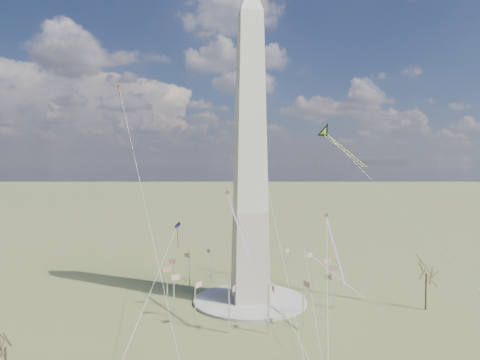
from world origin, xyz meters
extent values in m
plane|color=#596432|center=(0.00, 0.00, 0.00)|extent=(2000.00, 2000.00, 0.00)
cylinder|color=#B3AEA3|center=(0.00, 0.00, 0.40)|extent=(36.00, 36.00, 0.80)
cylinder|color=white|center=(26.00, 0.00, 6.50)|extent=(0.36, 0.36, 13.00)
cube|color=red|center=(26.00, 1.30, 11.80)|extent=(2.40, 0.08, 1.50)
cylinder|color=white|center=(24.02, 9.95, 6.50)|extent=(0.36, 0.36, 13.00)
cube|color=red|center=(23.52, 11.15, 11.80)|extent=(2.25, 0.99, 1.50)
cylinder|color=white|center=(18.38, 18.38, 6.50)|extent=(0.36, 0.36, 13.00)
cube|color=red|center=(17.47, 19.30, 11.80)|extent=(1.75, 1.75, 1.50)
cylinder|color=white|center=(9.95, 24.02, 6.50)|extent=(0.36, 0.36, 13.00)
cube|color=red|center=(8.75, 24.52, 11.80)|extent=(0.99, 2.25, 1.50)
cylinder|color=white|center=(0.00, 26.00, 6.50)|extent=(0.36, 0.36, 13.00)
cube|color=red|center=(-1.30, 26.00, 11.80)|extent=(0.08, 2.40, 1.50)
cylinder|color=white|center=(-9.95, 24.02, 6.50)|extent=(0.36, 0.36, 13.00)
cube|color=red|center=(-11.15, 23.52, 11.80)|extent=(0.99, 2.25, 1.50)
cylinder|color=white|center=(-18.38, 18.38, 6.50)|extent=(0.36, 0.36, 13.00)
cube|color=red|center=(-19.30, 17.47, 11.80)|extent=(1.75, 1.75, 1.50)
cylinder|color=white|center=(-24.02, 9.95, 6.50)|extent=(0.36, 0.36, 13.00)
cube|color=red|center=(-24.52, 8.75, 11.80)|extent=(2.25, 0.99, 1.50)
cylinder|color=white|center=(-26.00, 0.00, 6.50)|extent=(0.36, 0.36, 13.00)
cube|color=red|center=(-26.00, -1.30, 11.80)|extent=(2.40, 0.08, 1.50)
cylinder|color=white|center=(-24.02, -9.95, 6.50)|extent=(0.36, 0.36, 13.00)
cube|color=red|center=(-23.52, -11.15, 11.80)|extent=(2.25, 0.99, 1.50)
cylinder|color=white|center=(-18.38, -18.38, 6.50)|extent=(0.36, 0.36, 13.00)
cube|color=red|center=(-17.47, -19.30, 11.80)|extent=(1.75, 1.75, 1.50)
cylinder|color=white|center=(-9.95, -24.02, 6.50)|extent=(0.36, 0.36, 13.00)
cube|color=red|center=(-8.75, -24.52, 11.80)|extent=(0.99, 2.25, 1.50)
cylinder|color=white|center=(0.00, -26.00, 6.50)|extent=(0.36, 0.36, 13.00)
cube|color=red|center=(1.30, -26.00, 11.80)|extent=(0.08, 2.40, 1.50)
cylinder|color=white|center=(9.95, -24.02, 6.50)|extent=(0.36, 0.36, 13.00)
cube|color=red|center=(11.15, -23.52, 11.80)|extent=(0.99, 2.25, 1.50)
cylinder|color=white|center=(18.38, -18.38, 6.50)|extent=(0.36, 0.36, 13.00)
cube|color=red|center=(19.30, -17.47, 11.80)|extent=(1.75, 1.75, 1.50)
cylinder|color=white|center=(24.02, -9.95, 6.50)|extent=(0.36, 0.36, 13.00)
cube|color=red|center=(24.52, -8.75, 11.80)|extent=(2.25, 0.99, 1.50)
cylinder|color=#47342B|center=(50.99, -15.45, 5.39)|extent=(0.46, 0.46, 10.78)
cube|color=#FF9E0D|center=(35.92, 9.38, 48.59)|extent=(9.09, 14.07, 11.46)
cube|color=#FF9E0D|center=(34.15, 8.27, 48.59)|extent=(9.09, 14.07, 11.46)
cube|color=#361D83|center=(-22.63, 9.84, 23.59)|extent=(2.07, 2.38, 2.35)
cube|color=#FE4E28|center=(-22.63, 9.84, 19.71)|extent=(0.63, 3.00, 8.11)
cube|color=#FE4E28|center=(20.17, -20.66, 20.26)|extent=(3.91, 22.08, 13.93)
cube|color=#FE4E28|center=(-6.40, -16.59, 26.96)|extent=(3.41, 22.96, 14.44)
cube|color=#FE4E28|center=(28.95, 2.63, 7.14)|extent=(15.63, 14.46, 12.96)
cube|color=red|center=(-43.89, 33.92, 72.98)|extent=(1.57, 2.23, 1.69)
cube|color=red|center=(-43.89, 33.92, 71.14)|extent=(1.19, 1.21, 3.88)
cube|color=silver|center=(5.68, 48.22, 83.60)|extent=(1.38, 2.25, 1.88)
cube|color=silver|center=(5.68, 48.22, 81.54)|extent=(0.86, 1.58, 4.31)
camera|label=1|loc=(-24.21, -132.28, 44.24)|focal=32.00mm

